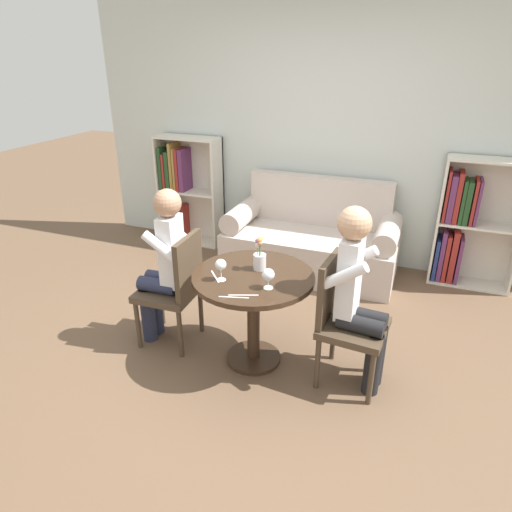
% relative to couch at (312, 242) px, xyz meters
% --- Properties ---
extents(ground_plane, '(16.00, 16.00, 0.00)m').
position_rel_couch_xyz_m(ground_plane, '(0.00, -1.63, -0.31)').
color(ground_plane, brown).
extents(back_wall, '(5.20, 0.05, 2.70)m').
position_rel_couch_xyz_m(back_wall, '(0.00, 0.43, 1.04)').
color(back_wall, silver).
rests_on(back_wall, ground_plane).
extents(round_table, '(0.84, 0.84, 0.70)m').
position_rel_couch_xyz_m(round_table, '(0.00, -1.63, 0.23)').
color(round_table, '#382619').
rests_on(round_table, ground_plane).
extents(couch, '(1.70, 0.80, 0.92)m').
position_rel_couch_xyz_m(couch, '(0.00, 0.00, 0.00)').
color(couch, beige).
rests_on(couch, ground_plane).
extents(bookshelf_left, '(0.73, 0.28, 1.23)m').
position_rel_couch_xyz_m(bookshelf_left, '(-1.61, 0.26, 0.30)').
color(bookshelf_left, silver).
rests_on(bookshelf_left, ground_plane).
extents(bookshelf_right, '(0.73, 0.28, 1.23)m').
position_rel_couch_xyz_m(bookshelf_right, '(1.42, 0.26, 0.28)').
color(bookshelf_right, silver).
rests_on(bookshelf_right, ground_plane).
extents(chair_left, '(0.44, 0.44, 0.90)m').
position_rel_couch_xyz_m(chair_left, '(-0.63, -1.62, 0.18)').
color(chair_left, '#473828').
rests_on(chair_left, ground_plane).
extents(chair_right, '(0.45, 0.45, 0.90)m').
position_rel_couch_xyz_m(chair_right, '(0.63, -1.60, 0.18)').
color(chair_right, '#473828').
rests_on(chair_right, ground_plane).
extents(person_left, '(0.43, 0.35, 1.24)m').
position_rel_couch_xyz_m(person_left, '(-0.72, -1.62, 0.34)').
color(person_left, '#282D47').
rests_on(person_left, ground_plane).
extents(person_right, '(0.44, 0.36, 1.26)m').
position_rel_couch_xyz_m(person_right, '(0.72, -1.61, 0.37)').
color(person_right, black).
rests_on(person_right, ground_plane).
extents(wine_glass_left, '(0.08, 0.08, 0.15)m').
position_rel_couch_xyz_m(wine_glass_left, '(-0.17, -1.78, 0.50)').
color(wine_glass_left, white).
rests_on(wine_glass_left, round_table).
extents(wine_glass_right, '(0.08, 0.08, 0.14)m').
position_rel_couch_xyz_m(wine_glass_right, '(0.16, -1.77, 0.49)').
color(wine_glass_right, white).
rests_on(wine_glass_right, round_table).
extents(flower_vase, '(0.09, 0.09, 0.25)m').
position_rel_couch_xyz_m(flower_vase, '(0.01, -1.53, 0.48)').
color(flower_vase, silver).
rests_on(flower_vase, round_table).
extents(knife_left_setting, '(0.19, 0.06, 0.00)m').
position_rel_couch_xyz_m(knife_left_setting, '(-0.00, -1.96, 0.39)').
color(knife_left_setting, silver).
rests_on(knife_left_setting, round_table).
extents(fork_left_setting, '(0.13, 0.15, 0.00)m').
position_rel_couch_xyz_m(fork_left_setting, '(-0.23, -1.75, 0.39)').
color(fork_left_setting, silver).
rests_on(fork_left_setting, round_table).
extents(knife_right_setting, '(0.18, 0.08, 0.00)m').
position_rel_couch_xyz_m(knife_right_setting, '(0.05, -1.92, 0.39)').
color(knife_right_setting, silver).
rests_on(knife_right_setting, round_table).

